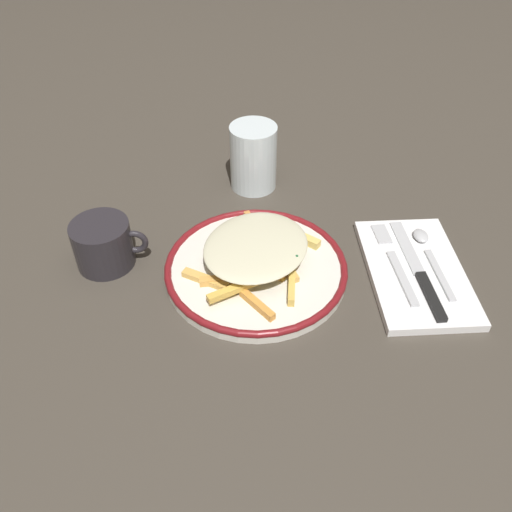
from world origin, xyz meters
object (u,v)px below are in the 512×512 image
Objects in this scene: plate at (256,268)px; knife at (421,276)px; fries_heap at (255,250)px; fork at (395,262)px; coffee_mug at (104,244)px; napkin at (415,272)px; water_glass at (254,157)px; spoon at (428,250)px.

plate is 0.24m from knife.
fork is at bearing -0.88° from fries_heap.
fork is at bearing -3.25° from coffee_mug.
fork is (-0.03, 0.01, 0.01)m from napkin.
fries_heap is 1.99× the size of water_glass.
napkin is 0.02m from knife.
spoon is (0.05, 0.02, 0.00)m from fork.
coffee_mug is at bearing 174.58° from fries_heap.
fork is (0.20, 0.01, 0.00)m from plate.
fries_heap reaches higher than plate.
fries_heap reaches higher than fork.
napkin is at bearing 94.85° from knife.
fries_heap reaches higher than knife.
coffee_mug is (-0.22, 0.03, 0.03)m from plate.
coffee_mug is at bearing 179.81° from spoon.
spoon is at bearing 4.30° from fries_heap.
water_glass is at bearing 89.65° from fries_heap.
knife is 1.91× the size of coffee_mug.
plate is 0.23m from coffee_mug.
spoon is 1.33× the size of water_glass.
spoon is (0.03, 0.03, 0.01)m from napkin.
coffee_mug reaches higher than fries_heap.
plate is at bearing 178.34° from napkin.
water_glass is at bearing 132.62° from knife.
napkin is 1.29× the size of fork.
water_glass is (-0.26, 0.20, 0.04)m from spoon.
spoon is (0.26, 0.03, 0.01)m from plate.
fork reaches higher than napkin.
plate is 2.33× the size of water_glass.
napkin is 0.46m from coffee_mug.
fries_heap is 1.29× the size of fork.
fork is 1.54× the size of water_glass.
knife is 1.84× the size of water_glass.
water_glass reaches higher than spoon.
fork is at bearing -157.38° from spoon.
spoon is at bearing -37.96° from water_glass.
spoon reaches higher than fork.
spoon reaches higher than napkin.
knife is (0.00, -0.02, 0.01)m from napkin.
knife reaches higher than napkin.
plate is at bearing -178.49° from fork.
napkin is 0.04m from spoon.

